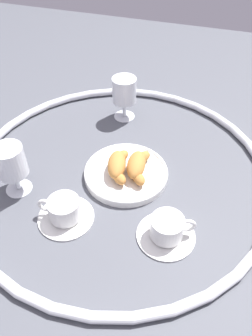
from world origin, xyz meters
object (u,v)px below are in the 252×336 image
object	(u,v)px
coffee_cup_far	(167,229)
juice_glass_left	(124,92)
croissant_large	(117,165)
pastry_plate	(126,173)
juice_glass_right	(11,163)
coffee_cup_near	(64,211)
croissant_small	(138,165)

from	to	relation	value
coffee_cup_far	juice_glass_left	size ratio (longest dim) A/B	0.97
croissant_large	coffee_cup_far	bearing A→B (deg)	48.92
pastry_plate	juice_glass_left	size ratio (longest dim) A/B	1.62
coffee_cup_far	juice_glass_right	world-z (taller)	juice_glass_right
pastry_plate	coffee_cup_near	size ratio (longest dim) A/B	1.67
pastry_plate	croissant_small	size ratio (longest dim) A/B	1.67
coffee_cup_near	juice_glass_left	world-z (taller)	juice_glass_left
juice_glass_left	juice_glass_right	bearing A→B (deg)	-22.64
croissant_small	coffee_cup_near	xyz separation A→B (m)	(0.19, -0.13, -0.02)
croissant_small	juice_glass_right	bearing A→B (deg)	-63.76
croissant_large	coffee_cup_near	bearing A→B (deg)	-22.81
croissant_small	coffee_cup_near	size ratio (longest dim) A/B	1.00
coffee_cup_near	croissant_small	bearing A→B (deg)	146.30
coffee_cup_near	juice_glass_right	distance (m)	0.18
coffee_cup_far	juice_glass_left	world-z (taller)	juice_glass_left
coffee_cup_near	juice_glass_left	bearing A→B (deg)	179.17
pastry_plate	juice_glass_right	bearing A→B (deg)	-62.63
croissant_small	juice_glass_left	size ratio (longest dim) A/B	0.97
juice_glass_right	juice_glass_left	bearing A→B (deg)	157.36
pastry_plate	juice_glass_left	xyz separation A→B (m)	(-0.26, -0.09, 0.08)
pastry_plate	croissant_large	xyz separation A→B (m)	(0.01, -0.02, 0.03)
croissant_large	coffee_cup_near	distance (m)	0.19
coffee_cup_near	croissant_large	bearing A→B (deg)	157.19
coffee_cup_near	juice_glass_left	distance (m)	0.45
croissant_large	juice_glass_right	xyz separation A→B (m)	(0.12, -0.23, 0.05)
pastry_plate	coffee_cup_far	world-z (taller)	coffee_cup_far
croissant_small	coffee_cup_far	distance (m)	0.20
croissant_small	coffee_cup_far	size ratio (longest dim) A/B	1.00
pastry_plate	juice_glass_left	distance (m)	0.29
croissant_small	juice_glass_left	distance (m)	0.28
croissant_large	juice_glass_left	distance (m)	0.28
coffee_cup_near	juice_glass_right	xyz separation A→B (m)	(-0.05, -0.16, 0.07)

